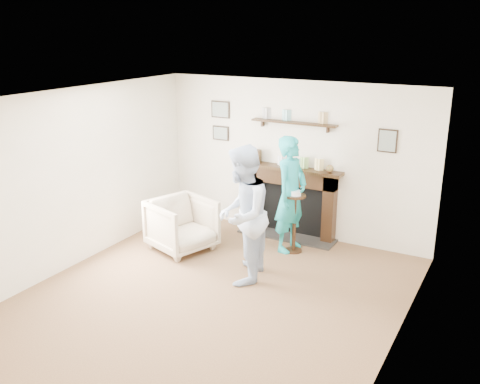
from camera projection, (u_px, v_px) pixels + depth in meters
name	position (u px, v px, depth m)	size (l,w,h in m)	color
ground	(214.00, 296.00, 6.79)	(5.00, 5.00, 0.00)	brown
room_shell	(240.00, 161.00, 6.89)	(4.54, 5.02, 2.52)	beige
armchair	(183.00, 249.00, 8.22)	(0.85, 0.88, 0.80)	#C6BA93
man	(242.00, 279.00, 7.25)	(0.90, 0.70, 1.85)	#AABAD5
woman	(289.00, 249.00, 8.23)	(0.64, 0.42, 1.76)	#20B0B7
pedestal_table	(295.00, 212.00, 7.96)	(0.32, 0.32, 1.03)	black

